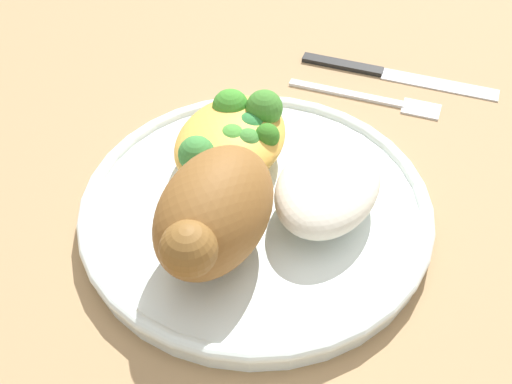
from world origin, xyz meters
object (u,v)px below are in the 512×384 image
fork (373,98)px  knife (382,71)px  roasted_chicken (213,214)px  mac_cheese_with_broccoli (233,136)px  plate (256,210)px  rice_pile (328,186)px

fork → knife: knife is taller
roasted_chicken → mac_cheese_with_broccoli: roasted_chicken is taller
mac_cheese_with_broccoli → plate: bearing=44.3°
mac_cheese_with_broccoli → fork: bearing=153.0°
rice_pile → fork: 0.17m
roasted_chicken → fork: size_ratio=0.84×
plate → rice_pile: bearing=111.2°
plate → roasted_chicken: 0.07m
rice_pile → fork: rice_pile is taller
roasted_chicken → mac_cheese_with_broccoli: (-0.09, -0.03, -0.02)m
fork → mac_cheese_with_broccoli: bearing=-27.0°
plate → rice_pile: 0.06m
mac_cheese_with_broccoli → roasted_chicken: bearing=18.4°
fork → knife: size_ratio=0.75×
rice_pile → mac_cheese_with_broccoli: mac_cheese_with_broccoli is taller
roasted_chicken → fork: 0.25m
plate → fork: 0.19m
roasted_chicken → knife: roasted_chicken is taller
mac_cheese_with_broccoli → knife: mac_cheese_with_broccoli is taller
roasted_chicken → knife: 0.29m
fork → knife: bearing=-173.2°
roasted_chicken → rice_pile: 0.09m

